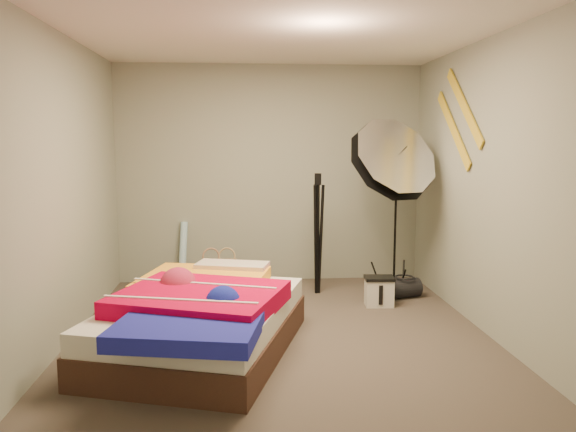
{
  "coord_description": "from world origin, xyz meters",
  "views": [
    {
      "loc": [
        -0.31,
        -4.5,
        1.64
      ],
      "look_at": [
        0.1,
        0.6,
        0.95
      ],
      "focal_mm": 35.0,
      "sensor_mm": 36.0,
      "label": 1
    }
  ],
  "objects": [
    {
      "name": "floor",
      "position": [
        0.0,
        0.0,
        0.0
      ],
      "size": [
        4.0,
        4.0,
        0.0
      ],
      "primitive_type": "plane",
      "color": "#4D433A",
      "rests_on": "ground"
    },
    {
      "name": "ceiling",
      "position": [
        0.0,
        0.0,
        2.5
      ],
      "size": [
        4.0,
        4.0,
        0.0
      ],
      "primitive_type": "plane",
      "rotation": [
        3.14,
        0.0,
        0.0
      ],
      "color": "silver",
      "rests_on": "wall_back"
    },
    {
      "name": "wall_back",
      "position": [
        0.0,
        2.0,
        1.25
      ],
      "size": [
        3.5,
        0.0,
        3.5
      ],
      "primitive_type": "plane",
      "rotation": [
        1.57,
        0.0,
        0.0
      ],
      "color": "gray",
      "rests_on": "floor"
    },
    {
      "name": "wall_front",
      "position": [
        0.0,
        -2.0,
        1.25
      ],
      "size": [
        3.5,
        0.0,
        3.5
      ],
      "primitive_type": "plane",
      "rotation": [
        -1.57,
        0.0,
        0.0
      ],
      "color": "gray",
      "rests_on": "floor"
    },
    {
      "name": "wall_left",
      "position": [
        -1.75,
        0.0,
        1.25
      ],
      "size": [
        0.0,
        4.0,
        4.0
      ],
      "primitive_type": "plane",
      "rotation": [
        1.57,
        0.0,
        1.57
      ],
      "color": "gray",
      "rests_on": "floor"
    },
    {
      "name": "wall_right",
      "position": [
        1.75,
        0.0,
        1.25
      ],
      "size": [
        0.0,
        4.0,
        4.0
      ],
      "primitive_type": "plane",
      "rotation": [
        1.57,
        0.0,
        -1.57
      ],
      "color": "gray",
      "rests_on": "floor"
    },
    {
      "name": "tote_bag",
      "position": [
        -0.57,
        1.44,
        0.19
      ],
      "size": [
        0.38,
        0.17,
        0.39
      ],
      "primitive_type": "cube",
      "rotation": [
        -0.14,
        0.0,
        0.02
      ],
      "color": "tan",
      "rests_on": "floor"
    },
    {
      "name": "wrapping_roll",
      "position": [
        -1.01,
        1.9,
        0.36
      ],
      "size": [
        0.14,
        0.22,
        0.72
      ],
      "primitive_type": "cylinder",
      "rotation": [
        -0.17,
        0.0,
        -0.29
      ],
      "color": "#61B7E3",
      "rests_on": "floor"
    },
    {
      "name": "camera_case",
      "position": [
        1.03,
        0.85,
        0.14
      ],
      "size": [
        0.28,
        0.21,
        0.27
      ],
      "primitive_type": "cube",
      "rotation": [
        0.0,
        0.0,
        -0.07
      ],
      "color": "beige",
      "rests_on": "floor"
    },
    {
      "name": "duffel_bag",
      "position": [
        1.37,
        1.11,
        0.1
      ],
      "size": [
        0.37,
        0.28,
        0.2
      ],
      "primitive_type": "cylinder",
      "rotation": [
        0.0,
        1.57,
        0.27
      ],
      "color": "black",
      "rests_on": "floor"
    },
    {
      "name": "wall_stripe_upper",
      "position": [
        1.73,
        0.6,
        1.95
      ],
      "size": [
        0.02,
        0.91,
        0.78
      ],
      "primitive_type": "cube",
      "rotation": [
        0.7,
        0.0,
        0.0
      ],
      "color": "gold",
      "rests_on": "wall_right"
    },
    {
      "name": "wall_stripe_lower",
      "position": [
        1.73,
        0.85,
        1.75
      ],
      "size": [
        0.02,
        0.91,
        0.78
      ],
      "primitive_type": "cube",
      "rotation": [
        0.7,
        0.0,
        0.0
      ],
      "color": "gold",
      "rests_on": "wall_right"
    },
    {
      "name": "bed",
      "position": [
        -0.64,
        -0.25,
        0.27
      ],
      "size": [
        1.76,
        2.22,
        0.54
      ],
      "color": "#41271D",
      "rests_on": "floor"
    },
    {
      "name": "photo_umbrella",
      "position": [
        1.19,
        1.14,
        1.42
      ],
      "size": [
        1.05,
        0.91,
        1.97
      ],
      "color": "black",
      "rests_on": "floor"
    },
    {
      "name": "camera_tripod",
      "position": [
        0.48,
        1.37,
        0.74
      ],
      "size": [
        0.08,
        0.08,
        1.3
      ],
      "color": "black",
      "rests_on": "floor"
    }
  ]
}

